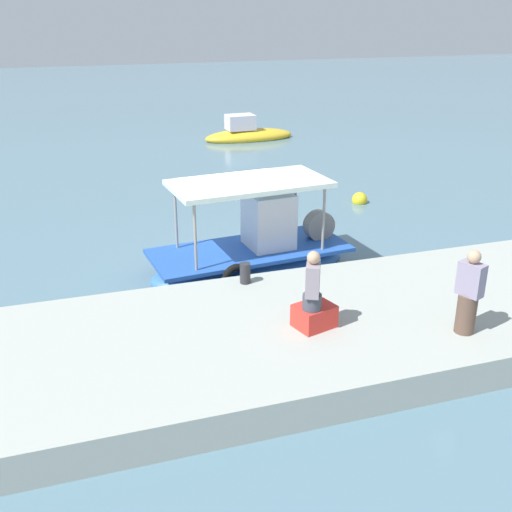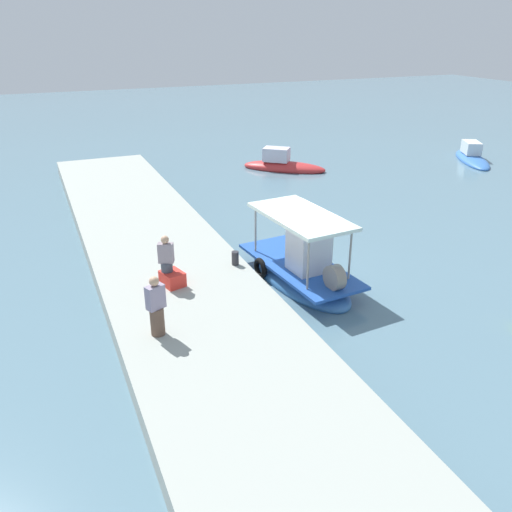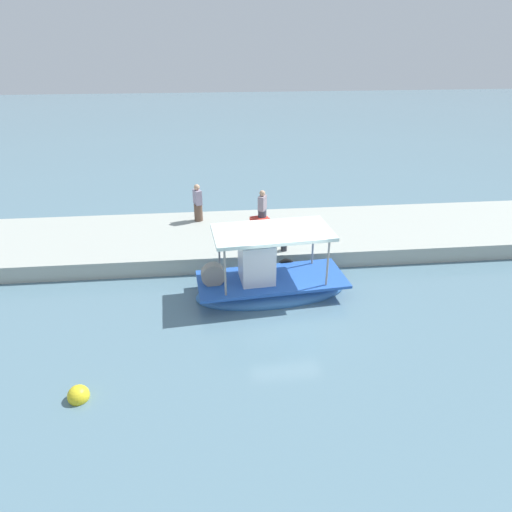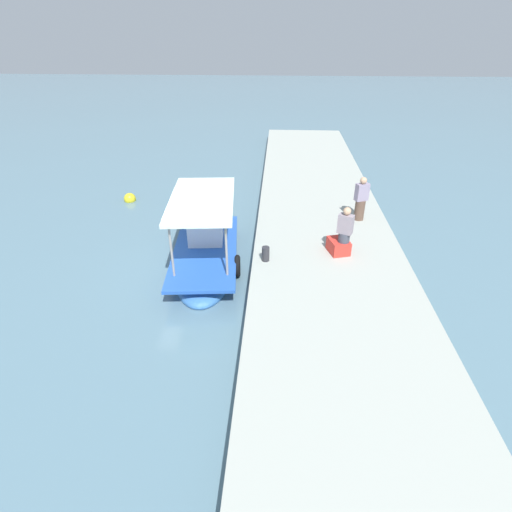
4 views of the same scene
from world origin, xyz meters
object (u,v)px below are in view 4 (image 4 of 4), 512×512
Objects in this scene: fisherman_near_bollard at (361,201)px; fisherman_by_crate at (344,234)px; marker_buoy at (130,199)px; mooring_bollard at (266,254)px; cargo_crate at (338,246)px; main_fishing_boat at (206,251)px.

fisherman_by_crate is at bearing 160.68° from fisherman_near_bollard.
mooring_bollard is at bearing -133.47° from marker_buoy.
mooring_bollard is 9.07m from marker_buoy.
fisherman_by_crate reaches higher than mooring_bollard.
fisherman_by_crate is at bearing -77.20° from mooring_bollard.
marker_buoy is at bearing 57.96° from fisherman_by_crate.
mooring_bollard is 2.45m from cargo_crate.
main_fishing_boat is 7.01m from marker_buoy.
fisherman_near_bollard is 4.82m from mooring_bollard.
main_fishing_boat is at bearing 114.18° from fisherman_near_bollard.
fisherman_near_bollard is at bearing -65.82° from main_fishing_boat.
main_fishing_boat is 7.46× the size of cargo_crate.
main_fishing_boat is 4.44m from cargo_crate.
fisherman_by_crate is 3.02× the size of marker_buoy.
fisherman_by_crate is 3.46× the size of mooring_bollard.
mooring_bollard is at bearing -112.49° from main_fishing_boat.
marker_buoy is at bearing 73.87° from fisherman_near_bollard.
cargo_crate is at bearing -121.87° from marker_buoy.
fisherman_near_bollard is (2.47, -5.51, 0.96)m from main_fishing_boat.
fisherman_by_crate is 2.23× the size of cargo_crate.
fisherman_near_bollard is 1.03× the size of fisherman_by_crate.
fisherman_near_bollard reaches higher than mooring_bollard.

